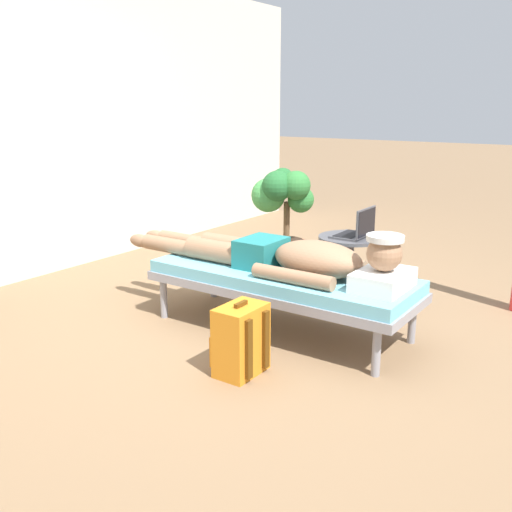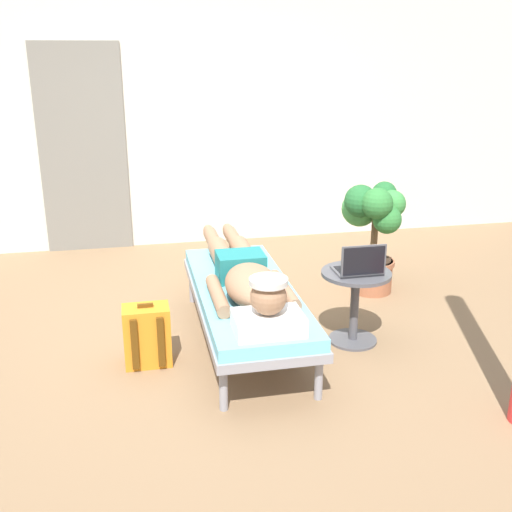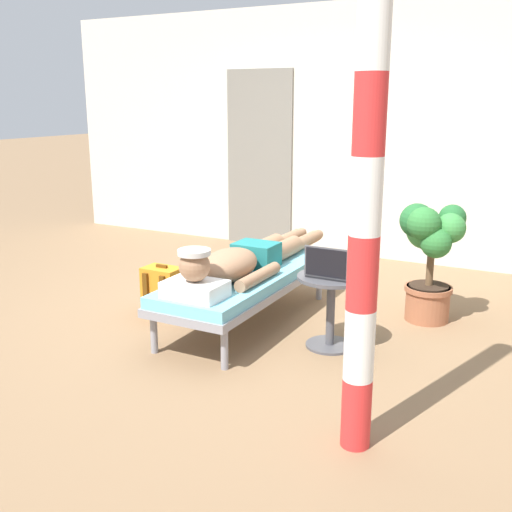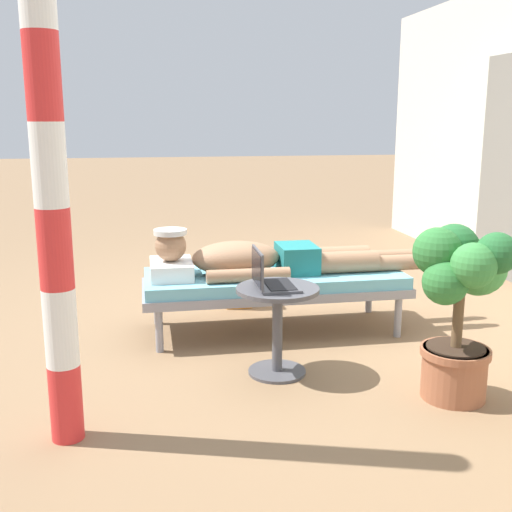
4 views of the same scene
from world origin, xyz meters
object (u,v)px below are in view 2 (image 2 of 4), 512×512
object	(u,v)px
person_reclining	(246,275)
side_table	(355,294)
laptop	(360,266)
lounge_chair	(245,297)
backpack	(147,336)
potted_plant	(372,225)

from	to	relation	value
person_reclining	side_table	world-z (taller)	person_reclining
side_table	laptop	distance (m)	0.23
lounge_chair	laptop	xyz separation A→B (m)	(0.75, -0.19, 0.24)
laptop	backpack	distance (m)	1.48
person_reclining	potted_plant	world-z (taller)	potted_plant
person_reclining	backpack	world-z (taller)	person_reclining
person_reclining	side_table	distance (m)	0.77
person_reclining	side_table	size ratio (longest dim) A/B	4.15
laptop	potted_plant	xyz separation A→B (m)	(0.47, 0.93, -0.00)
laptop	potted_plant	world-z (taller)	potted_plant
side_table	backpack	xyz separation A→B (m)	(-1.43, -0.02, -0.16)
laptop	backpack	xyz separation A→B (m)	(-1.43, 0.03, -0.39)
lounge_chair	potted_plant	world-z (taller)	potted_plant
potted_plant	side_table	bearing A→B (deg)	-118.19
backpack	person_reclining	bearing A→B (deg)	10.12
lounge_chair	person_reclining	world-z (taller)	person_reclining
potted_plant	laptop	bearing A→B (deg)	-116.86
person_reclining	laptop	xyz separation A→B (m)	(0.75, -0.15, 0.06)
side_table	laptop	xyz separation A→B (m)	(0.00, -0.05, 0.23)
person_reclining	potted_plant	xyz separation A→B (m)	(1.22, 0.78, 0.06)
side_table	laptop	size ratio (longest dim) A/B	1.69
backpack	side_table	bearing A→B (deg)	0.92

